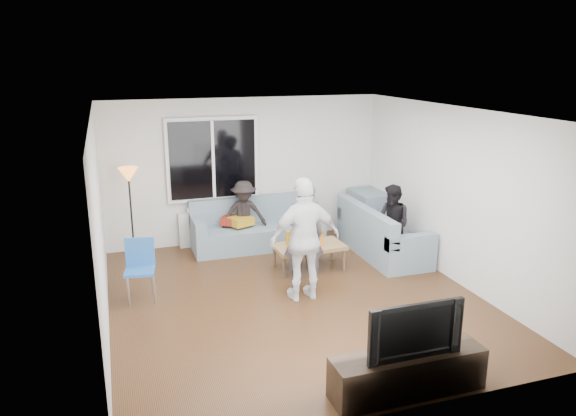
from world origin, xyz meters
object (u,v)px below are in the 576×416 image
object	(u,v)px
side_chair	(140,272)
player_right	(305,239)
sofa_back_section	(257,224)
player_left	(303,235)
spectator_right	(393,223)
floor_lamp	(131,215)
spectator_back	(244,215)
sofa_right_section	(383,230)
television	(411,327)
tv_console	(408,373)
coffee_table	(309,257)

from	to	relation	value
side_chair	player_right	distance (m)	2.31
player_right	sofa_back_section	bearing A→B (deg)	-91.28
player_left	spectator_right	distance (m)	1.90
sofa_back_section	floor_lamp	world-z (taller)	floor_lamp
spectator_back	floor_lamp	bearing A→B (deg)	-169.54
sofa_back_section	floor_lamp	bearing A→B (deg)	179.86
sofa_right_section	sofa_back_section	bearing A→B (deg)	61.83
player_right	spectator_back	bearing A→B (deg)	-85.70
television	player_left	bearing A→B (deg)	92.13
sofa_back_section	player_left	bearing A→B (deg)	-85.33
spectator_right	tv_console	bearing A→B (deg)	-41.62
side_chair	floor_lamp	bearing A→B (deg)	99.04
coffee_table	spectator_right	bearing A→B (deg)	-2.35
coffee_table	player_left	distance (m)	0.98
sofa_back_section	player_right	xyz separation A→B (m)	(0.05, -2.31, 0.44)
coffee_table	side_chair	distance (m)	2.67
sofa_right_section	player_left	xyz separation A→B (m)	(-1.78, -0.92, 0.39)
side_chair	sofa_right_section	bearing A→B (deg)	17.96
player_right	spectator_right	bearing A→B (deg)	-155.51
sofa_right_section	coffee_table	bearing A→B (deg)	99.60
television	spectator_right	bearing A→B (deg)	63.91
spectator_back	tv_console	size ratio (longest dim) A/B	0.76
coffee_table	spectator_back	world-z (taller)	spectator_back
spectator_right	player_right	bearing A→B (deg)	-78.40
sofa_back_section	coffee_table	xyz separation A→B (m)	(0.50, -1.28, -0.22)
side_chair	tv_console	size ratio (longest dim) A/B	0.54
coffee_table	side_chair	bearing A→B (deg)	-171.46
sofa_back_section	tv_console	size ratio (longest dim) A/B	1.44
sofa_right_section	floor_lamp	xyz separation A→B (m)	(-4.07, 1.05, 0.36)
coffee_table	player_left	size ratio (longest dim) A/B	0.67
floor_lamp	spectator_back	bearing A→B (deg)	0.75
floor_lamp	spectator_back	distance (m)	1.91
coffee_table	player_left	xyz separation A→B (m)	(-0.34, -0.68, 0.62)
tv_console	sofa_right_section	bearing A→B (deg)	65.77
sofa_right_section	player_left	distance (m)	2.04
coffee_table	television	world-z (taller)	television
player_right	sofa_right_section	bearing A→B (deg)	-148.72
side_chair	player_left	size ratio (longest dim) A/B	0.53
sofa_back_section	spectator_right	distance (m)	2.37
spectator_right	television	size ratio (longest dim) A/B	1.27
player_left	television	size ratio (longest dim) A/B	1.62
player_right	player_left	bearing A→B (deg)	-109.54
player_left	floor_lamp	bearing A→B (deg)	-31.02
floor_lamp	tv_console	xyz separation A→B (m)	(2.39, -4.78, -0.56)
sofa_right_section	spectator_back	xyz separation A→B (m)	(-2.17, 1.07, 0.18)
floor_lamp	sofa_right_section	bearing A→B (deg)	-14.41
sofa_right_section	player_right	world-z (taller)	player_right
side_chair	floor_lamp	world-z (taller)	floor_lamp
coffee_table	spectator_back	distance (m)	1.56
spectator_back	coffee_table	bearing A→B (deg)	-51.11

